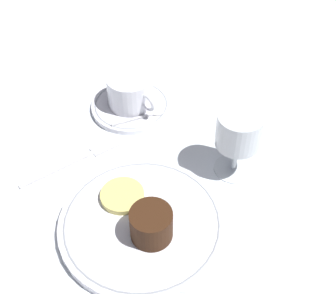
{
  "coord_description": "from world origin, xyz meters",
  "views": [
    {
      "loc": [
        0.35,
        -0.25,
        0.59
      ],
      "look_at": [
        -0.05,
        0.1,
        0.04
      ],
      "focal_mm": 50.0,
      "sensor_mm": 36.0,
      "label": 1
    }
  ],
  "objects_px": {
    "dinner_plate": "(142,224)",
    "fork": "(82,157)",
    "dessert_cake": "(151,225)",
    "wine_glass": "(239,133)",
    "coffee_cup": "(130,90)"
  },
  "relations": [
    {
      "from": "wine_glass",
      "to": "fork",
      "type": "distance_m",
      "value": 0.27
    },
    {
      "from": "coffee_cup",
      "to": "fork",
      "type": "xyz_separation_m",
      "value": [
        0.05,
        -0.15,
        -0.04
      ]
    },
    {
      "from": "wine_glass",
      "to": "fork",
      "type": "height_order",
      "value": "wine_glass"
    },
    {
      "from": "dessert_cake",
      "to": "fork",
      "type": "bearing_deg",
      "value": 175.57
    },
    {
      "from": "dessert_cake",
      "to": "dinner_plate",
      "type": "bearing_deg",
      "value": 173.02
    },
    {
      "from": "coffee_cup",
      "to": "fork",
      "type": "height_order",
      "value": "coffee_cup"
    },
    {
      "from": "fork",
      "to": "dessert_cake",
      "type": "distance_m",
      "value": 0.21
    },
    {
      "from": "dinner_plate",
      "to": "fork",
      "type": "xyz_separation_m",
      "value": [
        -0.18,
        0.01,
        -0.01
      ]
    },
    {
      "from": "dessert_cake",
      "to": "wine_glass",
      "type": "bearing_deg",
      "value": 94.18
    },
    {
      "from": "coffee_cup",
      "to": "dessert_cake",
      "type": "xyz_separation_m",
      "value": [
        0.25,
        -0.16,
        -0.0
      ]
    },
    {
      "from": "dessert_cake",
      "to": "coffee_cup",
      "type": "bearing_deg",
      "value": 147.02
    },
    {
      "from": "wine_glass",
      "to": "dessert_cake",
      "type": "relative_size",
      "value": 1.96
    },
    {
      "from": "coffee_cup",
      "to": "wine_glass",
      "type": "xyz_separation_m",
      "value": [
        0.24,
        0.03,
        0.04
      ]
    },
    {
      "from": "dinner_plate",
      "to": "fork",
      "type": "height_order",
      "value": "dinner_plate"
    },
    {
      "from": "coffee_cup",
      "to": "wine_glass",
      "type": "distance_m",
      "value": 0.24
    }
  ]
}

